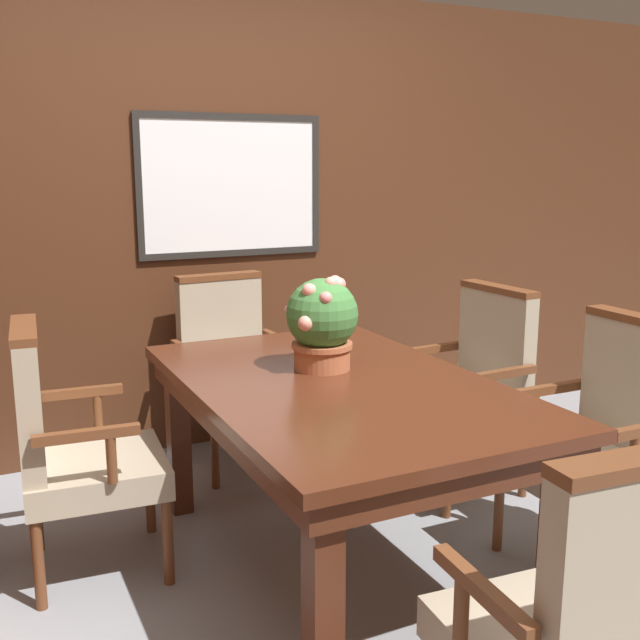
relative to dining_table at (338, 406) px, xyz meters
name	(u,v)px	position (x,y,z in m)	size (l,w,h in m)	color
ground_plane	(385,597)	(0.06, -0.27, -0.65)	(14.00, 14.00, 0.00)	gray
wall_back	(218,222)	(0.06, 1.53, 0.57)	(7.20, 0.08, 2.45)	#4C2816
dining_table	(338,406)	(0.00, 0.00, 0.00)	(1.04, 1.66, 0.75)	#4C2314
chair_head_far	(230,365)	(0.00, 1.21, -0.14)	(0.57, 0.54, 0.97)	brown
chair_right_far	(473,384)	(0.92, 0.39, -0.14)	(0.53, 0.56, 0.97)	brown
chair_head_near	(587,626)	(-0.01, -1.26, -0.14)	(0.57, 0.55, 0.97)	brown
chair_right_near	(603,436)	(0.94, -0.39, -0.14)	(0.52, 0.55, 0.97)	brown
chair_left_far	(71,445)	(-0.90, 0.40, -0.14)	(0.55, 0.57, 0.97)	brown
potted_plant	(322,322)	(0.02, 0.17, 0.28)	(0.28, 0.28, 0.37)	#B2603D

